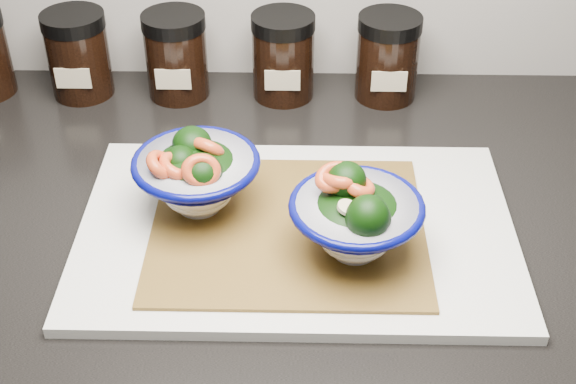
{
  "coord_description": "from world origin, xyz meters",
  "views": [
    {
      "loc": [
        0.12,
        0.76,
        1.44
      ],
      "look_at": [
        0.11,
        1.39,
        0.96
      ],
      "focal_mm": 50.0,
      "sensor_mm": 36.0,
      "label": 1
    }
  ],
  "objects_px": {
    "bowl_left": "(196,175)",
    "spice_jar_b": "(78,54)",
    "cutting_board": "(297,230)",
    "spice_jar_e": "(387,57)",
    "bowl_right": "(356,217)",
    "spice_jar_c": "(176,55)",
    "spice_jar_d": "(283,56)"
  },
  "relations": [
    {
      "from": "spice_jar_c",
      "to": "bowl_left",
      "type": "bearing_deg",
      "value": -78.14
    },
    {
      "from": "bowl_left",
      "to": "spice_jar_d",
      "type": "xyz_separation_m",
      "value": [
        0.08,
        0.27,
        -0.0
      ]
    },
    {
      "from": "spice_jar_d",
      "to": "cutting_board",
      "type": "bearing_deg",
      "value": -85.86
    },
    {
      "from": "spice_jar_b",
      "to": "spice_jar_d",
      "type": "distance_m",
      "value": 0.27
    },
    {
      "from": "cutting_board",
      "to": "spice_jar_b",
      "type": "height_order",
      "value": "spice_jar_b"
    },
    {
      "from": "spice_jar_b",
      "to": "spice_jar_e",
      "type": "distance_m",
      "value": 0.4
    },
    {
      "from": "bowl_left",
      "to": "spice_jar_c",
      "type": "xyz_separation_m",
      "value": [
        -0.06,
        0.27,
        -0.0
      ]
    },
    {
      "from": "bowl_right",
      "to": "spice_jar_d",
      "type": "height_order",
      "value": "same"
    },
    {
      "from": "spice_jar_c",
      "to": "spice_jar_d",
      "type": "bearing_deg",
      "value": 0.0
    },
    {
      "from": "bowl_left",
      "to": "spice_jar_b",
      "type": "bearing_deg",
      "value": 124.69
    },
    {
      "from": "bowl_left",
      "to": "spice_jar_c",
      "type": "bearing_deg",
      "value": 101.86
    },
    {
      "from": "cutting_board",
      "to": "spice_jar_e",
      "type": "xyz_separation_m",
      "value": [
        0.11,
        0.29,
        0.05
      ]
    },
    {
      "from": "bowl_right",
      "to": "spice_jar_c",
      "type": "relative_size",
      "value": 1.16
    },
    {
      "from": "spice_jar_b",
      "to": "spice_jar_c",
      "type": "relative_size",
      "value": 1.0
    },
    {
      "from": "spice_jar_b",
      "to": "bowl_left",
      "type": "bearing_deg",
      "value": -55.31
    },
    {
      "from": "spice_jar_c",
      "to": "spice_jar_e",
      "type": "height_order",
      "value": "same"
    },
    {
      "from": "spice_jar_e",
      "to": "spice_jar_c",
      "type": "bearing_deg",
      "value": 180.0
    },
    {
      "from": "bowl_left",
      "to": "cutting_board",
      "type": "bearing_deg",
      "value": -13.96
    },
    {
      "from": "bowl_right",
      "to": "spice_jar_d",
      "type": "relative_size",
      "value": 1.16
    },
    {
      "from": "bowl_right",
      "to": "spice_jar_b",
      "type": "distance_m",
      "value": 0.48
    },
    {
      "from": "bowl_left",
      "to": "spice_jar_c",
      "type": "distance_m",
      "value": 0.27
    },
    {
      "from": "spice_jar_b",
      "to": "cutting_board",
      "type": "bearing_deg",
      "value": -45.33
    },
    {
      "from": "bowl_right",
      "to": "spice_jar_e",
      "type": "bearing_deg",
      "value": 80.39
    },
    {
      "from": "spice_jar_b",
      "to": "spice_jar_c",
      "type": "height_order",
      "value": "same"
    },
    {
      "from": "spice_jar_c",
      "to": "spice_jar_e",
      "type": "xyz_separation_m",
      "value": [
        0.27,
        0.0,
        0.0
      ]
    },
    {
      "from": "spice_jar_d",
      "to": "spice_jar_b",
      "type": "bearing_deg",
      "value": 180.0
    },
    {
      "from": "cutting_board",
      "to": "spice_jar_e",
      "type": "height_order",
      "value": "spice_jar_e"
    },
    {
      "from": "cutting_board",
      "to": "bowl_left",
      "type": "distance_m",
      "value": 0.12
    },
    {
      "from": "cutting_board",
      "to": "bowl_left",
      "type": "bearing_deg",
      "value": 166.04
    },
    {
      "from": "spice_jar_d",
      "to": "spice_jar_c",
      "type": "bearing_deg",
      "value": 180.0
    },
    {
      "from": "bowl_left",
      "to": "spice_jar_b",
      "type": "relative_size",
      "value": 1.18
    },
    {
      "from": "cutting_board",
      "to": "spice_jar_c",
      "type": "bearing_deg",
      "value": 118.79
    }
  ]
}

